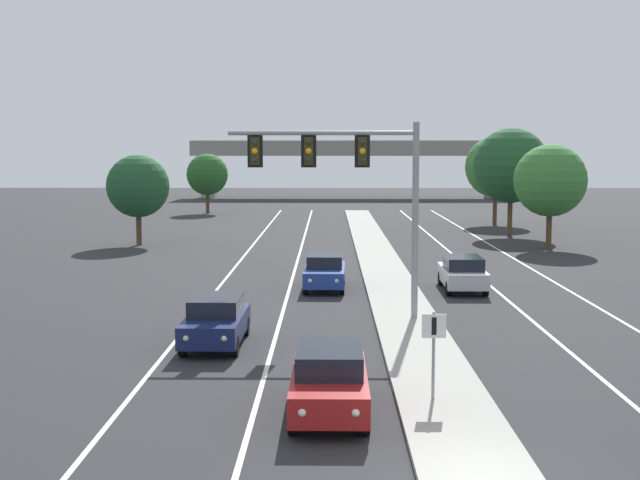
{
  "coord_description": "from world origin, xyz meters",
  "views": [
    {
      "loc": [
        -2.89,
        -15.51,
        6.31
      ],
      "look_at": [
        -3.2,
        14.11,
        3.2
      ],
      "focal_mm": 47.83,
      "sensor_mm": 36.0,
      "label": 1
    }
  ],
  "objects_px": {
    "car_oncoming_red": "(329,380)",
    "tree_far_right_b": "(496,167)",
    "car_receding_silver": "(463,273)",
    "tree_far_right_c": "(550,181)",
    "car_oncoming_navy": "(216,320)",
    "car_oncoming_blue": "(325,271)",
    "tree_far_right_a": "(511,166)",
    "tree_far_left_b": "(138,186)",
    "tree_far_left_c": "(207,174)",
    "median_sign_post": "(434,342)",
    "overhead_signal_mast": "(351,174)"
  },
  "relations": [
    {
      "from": "car_oncoming_red",
      "to": "tree_far_right_b",
      "type": "bearing_deg",
      "value": 74.98
    },
    {
      "from": "tree_far_right_b",
      "to": "car_receding_silver",
      "type": "bearing_deg",
      "value": -103.22
    },
    {
      "from": "car_oncoming_red",
      "to": "tree_far_right_c",
      "type": "bearing_deg",
      "value": 67.86
    },
    {
      "from": "car_oncoming_navy",
      "to": "car_oncoming_blue",
      "type": "relative_size",
      "value": 1.0
    },
    {
      "from": "car_receding_silver",
      "to": "tree_far_right_a",
      "type": "relative_size",
      "value": 0.56
    },
    {
      "from": "car_oncoming_navy",
      "to": "tree_far_right_b",
      "type": "bearing_deg",
      "value": 68.65
    },
    {
      "from": "tree_far_left_b",
      "to": "car_receding_silver",
      "type": "bearing_deg",
      "value": -44.59
    },
    {
      "from": "car_oncoming_navy",
      "to": "tree_far_right_b",
      "type": "xyz_separation_m",
      "value": [
        17.93,
        45.86,
        4.12
      ]
    },
    {
      "from": "car_oncoming_red",
      "to": "tree_far_right_b",
      "type": "distance_m",
      "value": 55.13
    },
    {
      "from": "car_oncoming_red",
      "to": "tree_far_left_c",
      "type": "distance_m",
      "value": 67.04
    },
    {
      "from": "car_oncoming_red",
      "to": "car_oncoming_blue",
      "type": "xyz_separation_m",
      "value": [
        -0.19,
        18.61,
        0.0
      ]
    },
    {
      "from": "car_oncoming_red",
      "to": "car_oncoming_blue",
      "type": "bearing_deg",
      "value": 90.6
    },
    {
      "from": "tree_far_right_b",
      "to": "tree_far_left_b",
      "type": "bearing_deg",
      "value": -148.82
    },
    {
      "from": "tree_far_right_a",
      "to": "tree_far_left_b",
      "type": "xyz_separation_m",
      "value": [
        -26.2,
        -6.42,
        -1.28
      ]
    },
    {
      "from": "car_receding_silver",
      "to": "tree_far_left_b",
      "type": "bearing_deg",
      "value": 135.41
    },
    {
      "from": "median_sign_post",
      "to": "tree_far_right_c",
      "type": "bearing_deg",
      "value": 71.22
    },
    {
      "from": "car_oncoming_blue",
      "to": "tree_far_right_a",
      "type": "bearing_deg",
      "value": 60.97
    },
    {
      "from": "overhead_signal_mast",
      "to": "tree_far_left_c",
      "type": "xyz_separation_m",
      "value": [
        -13.06,
        54.65,
        -1.52
      ]
    },
    {
      "from": "overhead_signal_mast",
      "to": "median_sign_post",
      "type": "xyz_separation_m",
      "value": [
        1.81,
        -10.46,
        -3.87
      ]
    },
    {
      "from": "car_oncoming_blue",
      "to": "car_oncoming_navy",
      "type": "bearing_deg",
      "value": -107.06
    },
    {
      "from": "car_oncoming_blue",
      "to": "tree_far_right_c",
      "type": "relative_size",
      "value": 0.67
    },
    {
      "from": "tree_far_left_c",
      "to": "car_receding_silver",
      "type": "bearing_deg",
      "value": -68.96
    },
    {
      "from": "car_oncoming_red",
      "to": "car_oncoming_blue",
      "type": "relative_size",
      "value": 0.99
    },
    {
      "from": "overhead_signal_mast",
      "to": "tree_far_right_c",
      "type": "relative_size",
      "value": 1.07
    },
    {
      "from": "tree_far_right_b",
      "to": "median_sign_post",
      "type": "bearing_deg",
      "value": -102.55
    },
    {
      "from": "tree_far_right_a",
      "to": "tree_far_left_c",
      "type": "distance_m",
      "value": 34.3
    },
    {
      "from": "car_oncoming_blue",
      "to": "tree_far_right_c",
      "type": "distance_m",
      "value": 22.06
    },
    {
      "from": "overhead_signal_mast",
      "to": "tree_far_right_b",
      "type": "bearing_deg",
      "value": 72.19
    },
    {
      "from": "tree_far_left_b",
      "to": "tree_far_left_c",
      "type": "relative_size",
      "value": 1.0
    },
    {
      "from": "car_oncoming_blue",
      "to": "tree_far_right_b",
      "type": "relative_size",
      "value": 0.6
    },
    {
      "from": "car_receding_silver",
      "to": "overhead_signal_mast",
      "type": "bearing_deg",
      "value": -126.87
    },
    {
      "from": "median_sign_post",
      "to": "tree_far_left_c",
      "type": "bearing_deg",
      "value": 102.86
    },
    {
      "from": "tree_far_left_c",
      "to": "tree_far_right_c",
      "type": "bearing_deg",
      "value": -49.39
    },
    {
      "from": "car_receding_silver",
      "to": "tree_far_right_c",
      "type": "xyz_separation_m",
      "value": [
        8.17,
        16.73,
        3.58
      ]
    },
    {
      "from": "overhead_signal_mast",
      "to": "tree_far_left_b",
      "type": "xyz_separation_m",
      "value": [
        -13.55,
        25.56,
        -1.5
      ]
    },
    {
      "from": "tree_far_right_a",
      "to": "tree_far_left_c",
      "type": "relative_size",
      "value": 1.33
    },
    {
      "from": "car_receding_silver",
      "to": "tree_far_right_a",
      "type": "distance_m",
      "value": 26.4
    },
    {
      "from": "car_oncoming_blue",
      "to": "car_receding_silver",
      "type": "xyz_separation_m",
      "value": [
        6.24,
        -0.41,
        0.0
      ]
    },
    {
      "from": "tree_far_right_a",
      "to": "car_oncoming_red",
      "type": "bearing_deg",
      "value": -107.29
    },
    {
      "from": "car_receding_silver",
      "to": "tree_far_left_c",
      "type": "xyz_separation_m",
      "value": [
        -18.32,
        47.63,
        3.12
      ]
    },
    {
      "from": "car_oncoming_red",
      "to": "car_oncoming_navy",
      "type": "relative_size",
      "value": 1.0
    },
    {
      "from": "car_oncoming_navy",
      "to": "median_sign_post",
      "type": "bearing_deg",
      "value": -46.03
    },
    {
      "from": "tree_far_right_a",
      "to": "tree_far_left_b",
      "type": "bearing_deg",
      "value": -166.24
    },
    {
      "from": "tree_far_right_c",
      "to": "tree_far_right_b",
      "type": "xyz_separation_m",
      "value": [
        0.03,
        18.17,
        0.55
      ]
    },
    {
      "from": "median_sign_post",
      "to": "tree_far_right_a",
      "type": "relative_size",
      "value": 0.28
    },
    {
      "from": "tree_far_right_c",
      "to": "overhead_signal_mast",
      "type": "bearing_deg",
      "value": -119.5
    },
    {
      "from": "car_oncoming_red",
      "to": "tree_far_right_c",
      "type": "distance_m",
      "value": 37.88
    },
    {
      "from": "tree_far_left_b",
      "to": "tree_far_left_c",
      "type": "distance_m",
      "value": 29.09
    },
    {
      "from": "car_oncoming_navy",
      "to": "tree_far_right_a",
      "type": "bearing_deg",
      "value": 64.53
    },
    {
      "from": "tree_far_right_c",
      "to": "car_receding_silver",
      "type": "bearing_deg",
      "value": -116.04
    }
  ]
}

